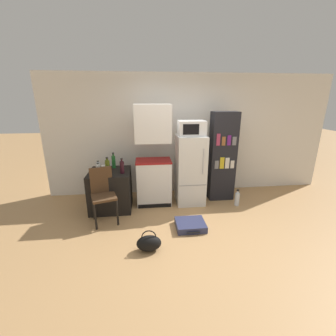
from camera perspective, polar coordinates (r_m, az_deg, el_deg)
ground_plane at (r=3.78m, az=8.41°, el=-17.13°), size 24.00×24.00×0.00m
wall_back at (r=5.18m, az=5.67°, el=8.31°), size 6.40×0.10×2.64m
side_table at (r=4.62m, az=-14.30°, el=-5.38°), size 0.79×0.76×0.77m
kitchen_hutch at (r=4.52m, az=-3.74°, el=2.07°), size 0.71×0.50×2.02m
refrigerator at (r=4.64m, az=5.68°, el=-0.49°), size 0.57×0.59×1.42m
microwave at (r=4.45m, az=6.01°, el=10.04°), size 0.53×0.36×0.29m
bookshelf at (r=4.89m, az=13.62°, el=2.77°), size 0.53×0.32×1.87m
bottle_milk_white at (r=4.57m, az=-17.34°, el=0.11°), size 0.09×0.09×0.15m
bottle_green_tall at (r=4.65m, az=-13.64°, el=1.61°), size 0.07×0.07×0.32m
bottle_clear_short at (r=4.66m, az=-17.31°, el=0.57°), size 0.08×0.08×0.17m
bottle_olive_oil at (r=4.43m, az=-15.12°, el=0.55°), size 0.09×0.09×0.29m
bottle_wine_dark at (r=4.28m, az=-11.60°, el=0.27°), size 0.08×0.08×0.29m
bowl at (r=4.77m, az=-15.76°, el=0.42°), size 0.14×0.14×0.04m
chair at (r=4.12m, az=-16.26°, el=-5.43°), size 0.50×0.50×0.98m
suitcase_large_flat at (r=3.98m, az=5.70°, el=-14.16°), size 0.49×0.46×0.11m
handbag at (r=3.43m, az=-4.86°, el=-18.47°), size 0.36×0.20×0.33m
water_bottle_front at (r=4.87m, az=17.16°, el=-7.47°), size 0.09×0.09×0.35m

